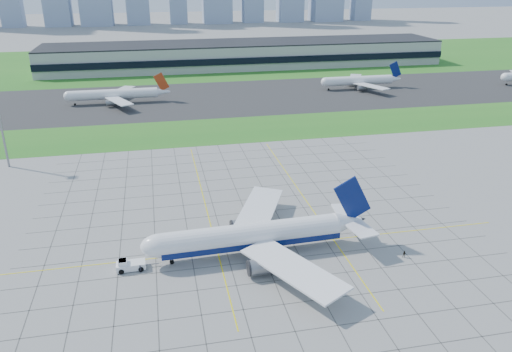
{
  "coord_description": "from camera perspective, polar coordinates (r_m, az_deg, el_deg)",
  "views": [
    {
      "loc": [
        -21.47,
        -100.84,
        60.08
      ],
      "look_at": [
        4.46,
        24.09,
        7.0
      ],
      "focal_mm": 35.0,
      "sensor_mm": 36.0,
      "label": 1
    }
  ],
  "objects": [
    {
      "name": "ground",
      "position": [
        119.33,
        0.26,
        -7.64
      ],
      "size": [
        1400.0,
        1400.0,
        0.0
      ],
      "primitive_type": "plane",
      "color": "gray",
      "rests_on": "ground"
    },
    {
      "name": "grass_median",
      "position": [
        201.22,
        -5.08,
        5.13
      ],
      "size": [
        700.0,
        35.0,
        0.04
      ],
      "primitive_type": "cube",
      "color": "#216B1E",
      "rests_on": "ground"
    },
    {
      "name": "asphalt_taxiway",
      "position": [
        253.98,
        -6.62,
        8.76
      ],
      "size": [
        700.0,
        75.0,
        0.04
      ],
      "primitive_type": "cube",
      "color": "#383838",
      "rests_on": "ground"
    },
    {
      "name": "grass_far",
      "position": [
        361.52,
        -8.37,
        12.79
      ],
      "size": [
        700.0,
        145.0,
        0.04
      ],
      "primitive_type": "cube",
      "color": "#216B1E",
      "rests_on": "ground"
    },
    {
      "name": "apron_markings",
      "position": [
        128.91,
        -0.58,
        -5.19
      ],
      "size": [
        120.0,
        130.0,
        0.03
      ],
      "color": "#474744",
      "rests_on": "ground"
    },
    {
      "name": "terminal",
      "position": [
        340.4,
        -1.22,
        13.76
      ],
      "size": [
        260.0,
        43.0,
        15.8
      ],
      "color": "#B7B7B2",
      "rests_on": "ground"
    },
    {
      "name": "light_mast",
      "position": [
        178.29,
        -27.25,
        5.81
      ],
      "size": [
        2.5,
        2.5,
        25.6
      ],
      "color": "gray",
      "rests_on": "ground"
    },
    {
      "name": "airliner",
      "position": [
        112.96,
        -0.3,
        -6.84
      ],
      "size": [
        53.32,
        53.98,
        16.78
      ],
      "rotation": [
        0.0,
        0.0,
        0.04
      ],
      "color": "white",
      "rests_on": "ground"
    },
    {
      "name": "pushback_tug",
      "position": [
        112.46,
        -14.27,
        -9.82
      ],
      "size": [
        9.09,
        3.37,
        2.52
      ],
      "rotation": [
        0.0,
        0.0,
        0.04
      ],
      "color": "white",
      "rests_on": "ground"
    },
    {
      "name": "crew_near",
      "position": [
        111.2,
        -13.06,
        -10.28
      ],
      "size": [
        0.59,
        0.71,
        1.65
      ],
      "primitive_type": "imported",
      "rotation": [
        0.0,
        0.0,
        1.18
      ],
      "color": "black",
      "rests_on": "ground"
    },
    {
      "name": "crew_far",
      "position": [
        118.09,
        16.6,
        -8.57
      ],
      "size": [
        1.05,
        0.97,
        1.72
      ],
      "primitive_type": "imported",
      "rotation": [
        0.0,
        0.0,
        -0.51
      ],
      "color": "black",
      "rests_on": "ground"
    },
    {
      "name": "distant_jet_1",
      "position": [
        251.88,
        -15.82,
        8.99
      ],
      "size": [
        47.28,
        42.66,
        14.08
      ],
      "color": "white",
      "rests_on": "ground"
    },
    {
      "name": "distant_jet_2",
      "position": [
        279.32,
        11.75,
        10.65
      ],
      "size": [
        43.37,
        42.66,
        14.08
      ],
      "color": "white",
      "rests_on": "ground"
    }
  ]
}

